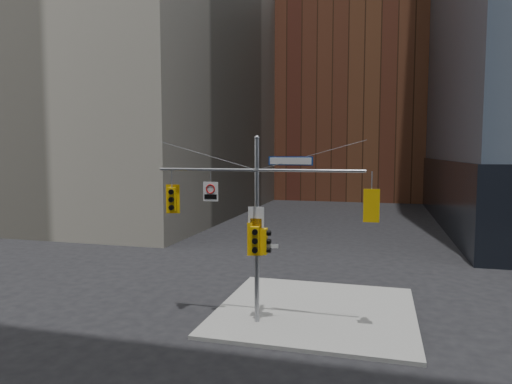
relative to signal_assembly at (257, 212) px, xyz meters
The scene contains 13 objects.
ground 4.85m from the signal_assembly, 90.00° to the right, with size 160.00×160.00×0.00m, color black.
sidewalk_corner 5.18m from the signal_assembly, 45.10° to the left, with size 8.00×8.00×0.15m, color gray.
brick_midrise 56.82m from the signal_assembly, 90.00° to the left, with size 26.00×20.00×28.00m, color brown.
signal_assembly is the anchor object (origin of this frame).
traffic_light_west_arm 3.53m from the signal_assembly, behind, with size 0.55×0.51×1.16m.
traffic_light_east_arm 4.21m from the signal_assembly, ahead, with size 0.56×0.45×1.17m.
traffic_light_pole_side 1.16m from the signal_assembly, ahead, with size 0.38×0.33×0.99m.
traffic_light_pole_front 1.07m from the signal_assembly, 90.32° to the right, with size 0.59×0.55×1.26m.
street_sign_blade 2.32m from the signal_assembly, ahead, with size 1.68×0.18×0.33m.
regulatory_sign_arm 2.00m from the signal_assembly, behind, with size 0.60×0.08×0.75m.
regulatory_sign_pole 0.24m from the signal_assembly, 90.00° to the right, with size 0.60×0.08×0.79m.
street_blade_ew 1.36m from the signal_assembly, ahead, with size 0.75×0.10×0.15m.
street_blade_ns 1.71m from the signal_assembly, 90.00° to the left, with size 0.07×0.72×0.14m.
Camera 1 is at (4.50, -14.52, 6.65)m, focal length 32.00 mm.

